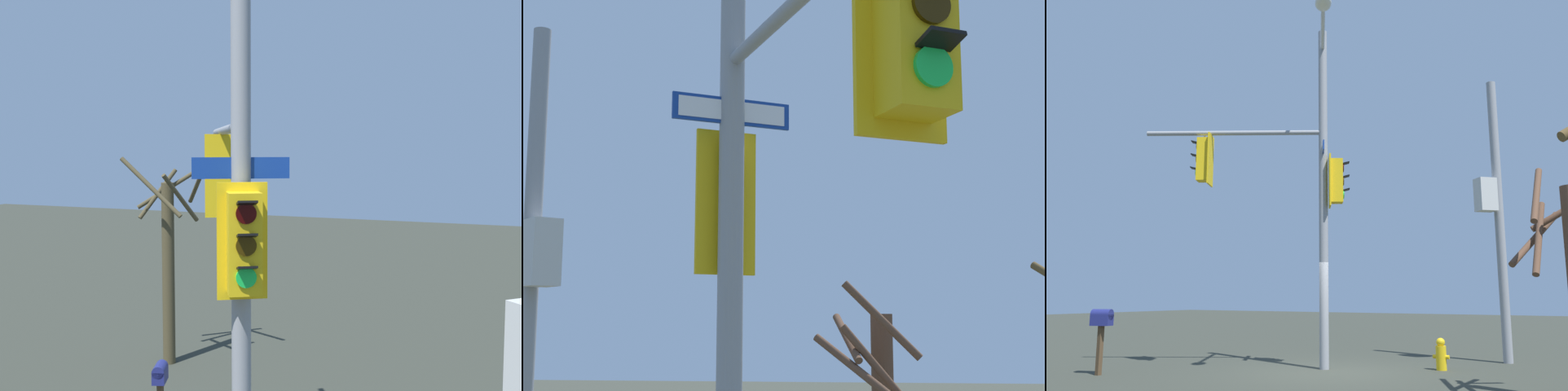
# 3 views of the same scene
# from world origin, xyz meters

# --- Properties ---
(ground_plane) EXTENTS (80.00, 80.00, 0.00)m
(ground_plane) POSITION_xyz_m (0.00, 0.00, 0.00)
(ground_plane) COLOR #32362C
(main_signal_pole_assembly) EXTENTS (5.43, 2.95, 8.53)m
(main_signal_pole_assembly) POSITION_xyz_m (0.83, 0.00, 4.86)
(main_signal_pole_assembly) COLOR gray
(main_signal_pole_assembly) RESTS_ON ground
(secondary_pole_assembly) EXTENTS (0.70, 0.69, 7.59)m
(secondary_pole_assembly) POSITION_xyz_m (-3.12, -3.74, 3.95)
(secondary_pole_assembly) COLOR gray
(secondary_pole_assembly) RESTS_ON ground
(fire_hydrant) EXTENTS (0.38, 0.24, 0.73)m
(fire_hydrant) POSITION_xyz_m (-2.09, -1.65, 0.34)
(fire_hydrant) COLOR yellow
(fire_hydrant) RESTS_ON ground
(mailbox) EXTENTS (0.49, 0.37, 1.41)m
(mailbox) POSITION_xyz_m (4.15, 2.87, 1.11)
(mailbox) COLOR #4C3823
(mailbox) RESTS_ON ground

